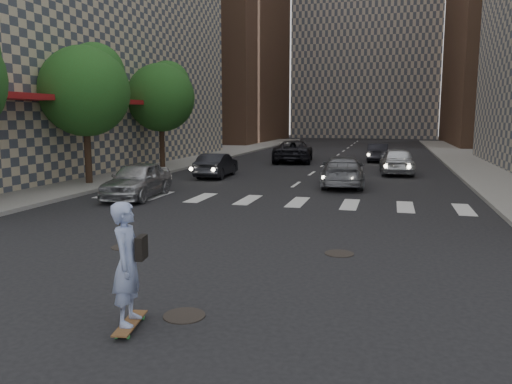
% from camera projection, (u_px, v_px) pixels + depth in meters
% --- Properties ---
extents(ground, '(160.00, 160.00, 0.00)m').
position_uv_depth(ground, '(179.00, 267.00, 10.96)').
color(ground, black).
rests_on(ground, ground).
extents(sidewalk_left, '(13.00, 80.00, 0.15)m').
position_uv_depth(sidewalk_left, '(102.00, 164.00, 33.78)').
color(sidewalk_left, gray).
rests_on(sidewalk_left, ground).
extents(tree_b, '(4.20, 4.20, 6.60)m').
position_uv_depth(tree_b, '(87.00, 87.00, 23.34)').
color(tree_b, '#382619').
rests_on(tree_b, sidewalk_left).
extents(tree_c, '(4.20, 4.20, 6.60)m').
position_uv_depth(tree_c, '(162.00, 94.00, 30.97)').
color(tree_c, '#382619').
rests_on(tree_c, sidewalk_left).
extents(manhole_a, '(0.70, 0.70, 0.02)m').
position_uv_depth(manhole_a, '(184.00, 316.00, 8.27)').
color(manhole_a, black).
rests_on(manhole_a, ground).
extents(manhole_b, '(0.70, 0.70, 0.02)m').
position_uv_depth(manhole_b, '(125.00, 247.00, 12.62)').
color(manhole_b, black).
rests_on(manhole_b, ground).
extents(manhole_c, '(0.70, 0.70, 0.02)m').
position_uv_depth(manhole_c, '(339.00, 253.00, 12.02)').
color(manhole_c, black).
rests_on(manhole_c, ground).
extents(skateboarder, '(0.57, 1.04, 2.01)m').
position_uv_depth(skateboarder, '(128.00, 263.00, 7.62)').
color(skateboarder, brown).
rests_on(skateboarder, ground).
extents(silver_sedan, '(2.10, 4.43, 1.46)m').
position_uv_depth(silver_sedan, '(137.00, 180.00, 20.26)').
color(silver_sedan, '#A8AAAF').
rests_on(silver_sedan, ground).
extents(traffic_car_a, '(1.52, 4.00, 1.30)m').
position_uv_depth(traffic_car_a, '(217.00, 165.00, 27.28)').
color(traffic_car_a, black).
rests_on(traffic_car_a, ground).
extents(traffic_car_b, '(2.42, 5.06, 1.42)m').
position_uv_depth(traffic_car_b, '(343.00, 171.00, 23.65)').
color(traffic_car_b, slate).
rests_on(traffic_car_b, ground).
extents(traffic_car_c, '(3.25, 5.95, 1.58)m').
position_uv_depth(traffic_car_c, '(293.00, 151.00, 36.29)').
color(traffic_car_c, black).
rests_on(traffic_car_c, ground).
extents(traffic_car_d, '(2.08, 4.64, 1.55)m').
position_uv_depth(traffic_car_d, '(397.00, 161.00, 28.71)').
color(traffic_car_d, silver).
rests_on(traffic_car_d, ground).
extents(traffic_car_e, '(1.45, 4.12, 1.35)m').
position_uv_depth(traffic_car_e, '(378.00, 152.00, 36.77)').
color(traffic_car_e, black).
rests_on(traffic_car_e, ground).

